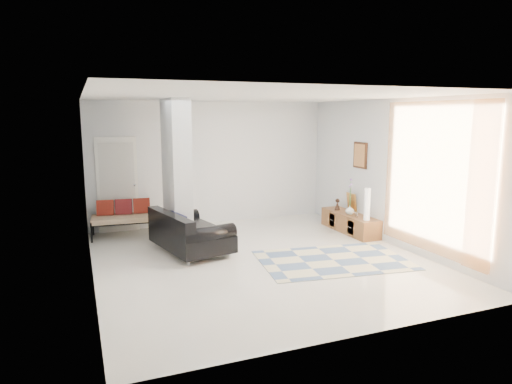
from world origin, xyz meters
name	(u,v)px	position (x,y,z in m)	size (l,w,h in m)	color
floor	(260,260)	(0.00, 0.00, 0.00)	(6.00, 6.00, 0.00)	white
ceiling	(260,96)	(0.00, 0.00, 2.80)	(6.00, 6.00, 0.00)	white
wall_back	(211,163)	(0.00, 3.00, 1.40)	(6.00, 6.00, 0.00)	silver
wall_front	(364,217)	(0.00, -3.00, 1.40)	(6.00, 6.00, 0.00)	silver
wall_left	(88,190)	(-2.75, 0.00, 1.40)	(6.00, 6.00, 0.00)	silver
wall_right	(393,173)	(2.75, 0.00, 1.40)	(6.00, 6.00, 0.00)	silver
partition_column	(176,172)	(-1.10, 1.60, 1.40)	(0.35, 1.20, 2.80)	silver
hallway_door	(117,185)	(-2.10, 2.96, 1.02)	(0.85, 0.06, 2.04)	white
curtain	(434,178)	(2.67, -1.15, 1.45)	(2.55, 2.55, 0.00)	#FA9741
wall_art	(360,155)	(2.72, 1.07, 1.65)	(0.04, 0.45, 0.55)	#3C1F10
media_console	(350,222)	(2.52, 1.07, 0.21)	(0.45, 1.67, 0.80)	brown
loveseat	(188,233)	(-1.06, 0.91, 0.35)	(1.34, 1.87, 0.76)	silver
daybed	(130,216)	(-1.93, 2.48, 0.42)	(1.63, 0.79, 0.77)	black
area_rug	(333,260)	(1.16, -0.52, 0.01)	(2.52, 1.68, 0.01)	beige
cylinder_lamp	(367,204)	(2.50, 0.44, 0.72)	(0.12, 0.12, 0.65)	white
bronze_figurine	(337,204)	(2.47, 1.51, 0.53)	(0.13, 0.13, 0.25)	black
vase	(350,210)	(2.47, 1.01, 0.50)	(0.19, 0.19, 0.19)	white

